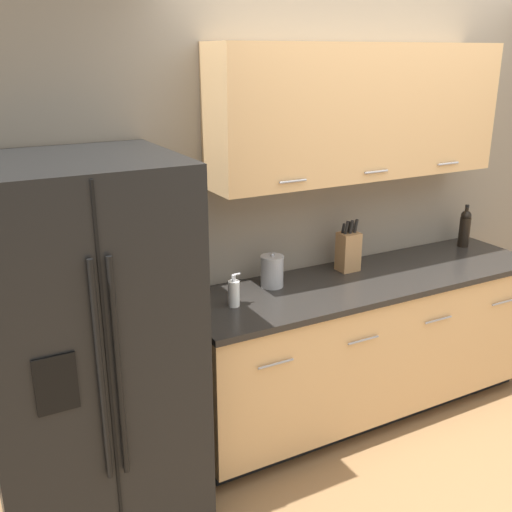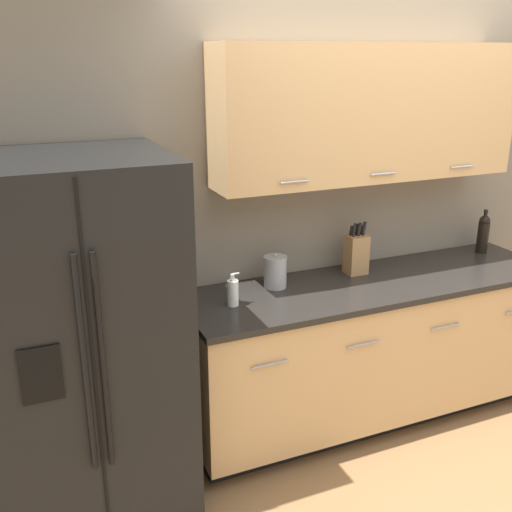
# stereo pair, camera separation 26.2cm
# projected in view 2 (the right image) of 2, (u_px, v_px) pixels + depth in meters

# --- Properties ---
(ground_plane) EXTENTS (14.00, 14.00, 0.00)m
(ground_plane) POSITION_uv_depth(u_px,v_px,m) (489.00, 504.00, 3.01)
(ground_plane) COLOR olive
(wall_back) EXTENTS (10.00, 0.39, 2.60)m
(wall_back) POSITION_uv_depth(u_px,v_px,m) (366.00, 179.00, 3.60)
(wall_back) COLOR gray
(wall_back) RESTS_ON ground_plane
(counter_unit) EXTENTS (2.29, 0.64, 0.90)m
(counter_unit) POSITION_uv_depth(u_px,v_px,m) (370.00, 348.00, 3.62)
(counter_unit) COLOR black
(counter_unit) RESTS_ON ground_plane
(refrigerator) EXTENTS (0.90, 0.81, 1.75)m
(refrigerator) POSITION_uv_depth(u_px,v_px,m) (82.00, 342.00, 2.79)
(refrigerator) COLOR black
(refrigerator) RESTS_ON ground_plane
(knife_block) EXTENTS (0.12, 0.10, 0.32)m
(knife_block) POSITION_uv_depth(u_px,v_px,m) (356.00, 253.00, 3.55)
(knife_block) COLOR #A87A4C
(knife_block) RESTS_ON counter_unit
(wine_bottle) EXTENTS (0.07, 0.07, 0.29)m
(wine_bottle) POSITION_uv_depth(u_px,v_px,m) (483.00, 233.00, 3.92)
(wine_bottle) COLOR black
(wine_bottle) RESTS_ON counter_unit
(soap_dispenser) EXTENTS (0.07, 0.06, 0.18)m
(soap_dispenser) POSITION_uv_depth(u_px,v_px,m) (233.00, 292.00, 3.11)
(soap_dispenser) COLOR white
(soap_dispenser) RESTS_ON counter_unit
(steel_canister) EXTENTS (0.13, 0.13, 0.20)m
(steel_canister) POSITION_uv_depth(u_px,v_px,m) (275.00, 272.00, 3.35)
(steel_canister) COLOR #A3A3A5
(steel_canister) RESTS_ON counter_unit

